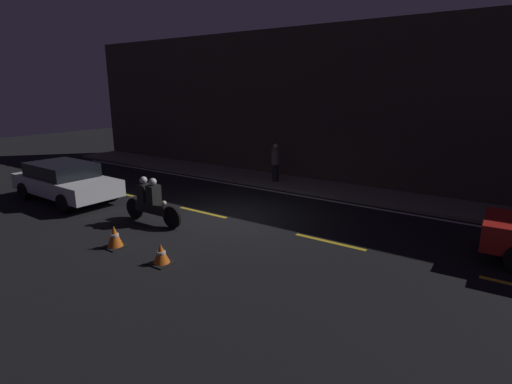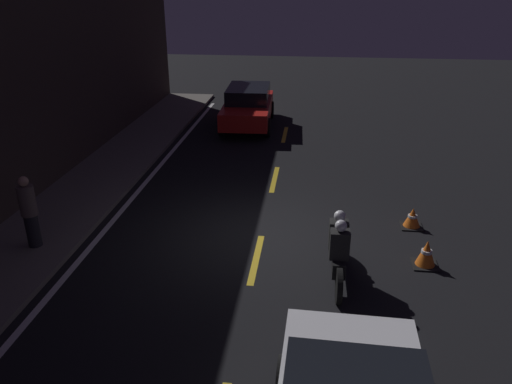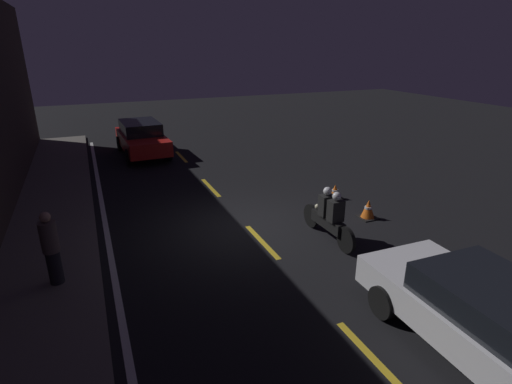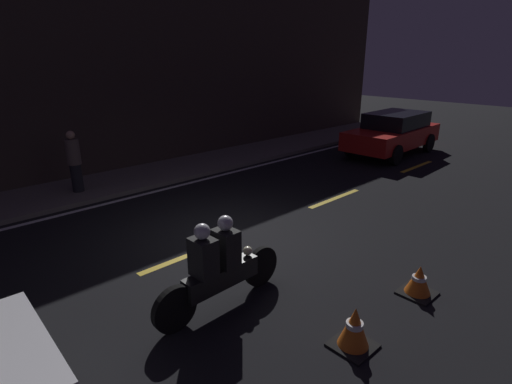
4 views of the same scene
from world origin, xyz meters
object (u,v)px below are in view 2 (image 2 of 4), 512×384
Objects in this scene: motorcycle at (338,250)px; traffic_cone_mid at (412,218)px; taxi_red at (248,105)px; pedestrian at (29,212)px; traffic_cone_near at (426,254)px.

motorcycle is 3.08m from traffic_cone_mid.
taxi_red is 9.60m from traffic_cone_mid.
traffic_cone_mid is 8.51m from pedestrian.
pedestrian reaches higher than traffic_cone_near.
traffic_cone_mid is (-8.18, -4.99, -0.57)m from taxi_red.
motorcycle is at bearing 111.66° from traffic_cone_near.
taxi_red is at bearing 31.39° from traffic_cone_mid.
traffic_cone_near reaches higher than traffic_cone_mid.
pedestrian reaches higher than traffic_cone_mid.
pedestrian is at bearing 85.60° from motorcycle.
traffic_cone_near is 1.73m from traffic_cone_mid.
motorcycle is 4.51× the size of traffic_cone_mid.
traffic_cone_near is 0.36× the size of pedestrian.
taxi_red is 10.76m from pedestrian.
pedestrian is (0.37, 6.40, 0.26)m from motorcycle.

